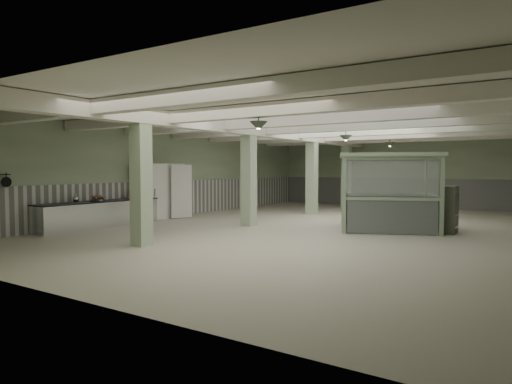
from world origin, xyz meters
The scene contains 31 objects.
floor centered at (0.00, 0.00, 0.00)m, with size 20.00×20.00×0.00m, color beige.
ceiling centered at (0.00, 0.00, 3.60)m, with size 14.00×20.00×0.02m, color white.
wall_back centered at (0.00, 10.00, 1.80)m, with size 14.00×0.02×3.60m, color #A8BB95.
wall_front centered at (0.00, -10.00, 1.80)m, with size 14.00×0.02×3.60m, color #A8BB95.
wall_left centered at (-7.00, 0.00, 1.80)m, with size 0.02×20.00×3.60m, color #A8BB95.
wainscot_left centered at (-6.97, 0.00, 0.75)m, with size 0.05×19.90×1.50m, color silver.
wainscot_back centered at (0.00, 9.97, 0.75)m, with size 13.90×0.05×1.50m, color silver.
girder centered at (-2.50, 0.00, 3.38)m, with size 0.45×19.90×0.40m, color white.
beam_a centered at (0.00, -7.50, 3.42)m, with size 13.90×0.35×0.32m, color white.
beam_b centered at (0.00, -5.00, 3.42)m, with size 13.90×0.35×0.32m, color white.
beam_c centered at (0.00, -2.50, 3.42)m, with size 13.90×0.35×0.32m, color white.
beam_d centered at (0.00, 0.00, 3.42)m, with size 13.90×0.35×0.32m, color white.
beam_e centered at (0.00, 2.50, 3.42)m, with size 13.90×0.35×0.32m, color white.
beam_f centered at (0.00, 5.00, 3.42)m, with size 13.90×0.35×0.32m, color white.
beam_g centered at (0.00, 7.50, 3.42)m, with size 13.90×0.35×0.32m, color white.
column_a centered at (-2.50, -6.00, 1.80)m, with size 0.42×0.42×3.60m, color #ADC7A0.
column_b centered at (-2.50, -1.00, 1.80)m, with size 0.42×0.42×3.60m, color #ADC7A0.
column_c centered at (-2.50, 4.00, 1.80)m, with size 0.42×0.42×3.60m, color #ADC7A0.
column_d centered at (-2.50, 8.00, 1.80)m, with size 0.42×0.42×3.60m, color #ADC7A0.
pendant_front centered at (0.50, -5.00, 3.05)m, with size 0.44×0.44×0.22m, color #354433.
pendant_mid centered at (0.50, 0.50, 3.05)m, with size 0.44×0.44×0.22m, color #354433.
pendant_back centered at (0.50, 5.50, 3.05)m, with size 0.44×0.44×0.22m, color #354433.
prep_counter centered at (-6.54, -4.17, 0.46)m, with size 0.82×4.67×0.91m.
pitcher_near centered at (-6.64, -5.03, 1.04)m, with size 0.20×0.23×0.29m, color silver, non-canonical shape.
pitcher_far centered at (-6.56, -2.57, 1.04)m, with size 0.19×0.22×0.28m, color silver, non-canonical shape.
veg_colander centered at (-6.44, -4.33, 1.01)m, with size 0.48×0.48×0.22m, color #3D3D42, non-canonical shape.
orange_bowl centered at (-6.60, -2.76, 0.95)m, with size 0.26×0.26×0.09m, color #B2B2B7.
skillet_far centered at (-6.88, -7.16, 1.63)m, with size 0.29×0.29×0.04m, color black.
walkin_cooler centered at (-6.62, -1.28, 1.12)m, with size 0.94×2.44×2.24m.
guard_booth centered at (1.94, 0.64, 1.71)m, with size 3.90×3.64×2.51m.
filing_cabinet centered at (3.79, 0.81, 0.74)m, with size 0.48×0.68×1.48m, color #515547.
Camera 1 is at (6.50, -14.28, 2.03)m, focal length 32.00 mm.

